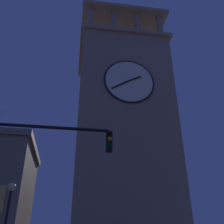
# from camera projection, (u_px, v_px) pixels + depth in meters

# --- Properties ---
(clocktower) EXTENTS (9.37, 8.47, 29.12)m
(clocktower) POSITION_uv_depth(u_px,v_px,m) (122.00, 145.00, 26.08)
(clocktower) COLOR gray
(clocktower) RESTS_ON ground_plane
(traffic_signal_near) EXTENTS (4.28, 0.41, 6.87)m
(traffic_signal_near) POSITION_uv_depth(u_px,v_px,m) (24.00, 176.00, 8.99)
(traffic_signal_near) COLOR black
(traffic_signal_near) RESTS_ON ground_plane
(street_lamp) EXTENTS (0.44, 0.44, 5.89)m
(street_lamp) POSITION_uv_depth(u_px,v_px,m) (6.00, 219.00, 14.26)
(street_lamp) COLOR black
(street_lamp) RESTS_ON ground_plane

